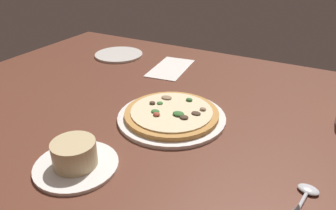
# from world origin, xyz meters

# --- Properties ---
(dining_table) EXTENTS (1.50, 1.10, 0.04)m
(dining_table) POSITION_xyz_m (0.00, 0.00, 0.02)
(dining_table) COLOR brown
(dining_table) RESTS_ON ground
(pizza_main) EXTENTS (0.29, 0.29, 0.03)m
(pizza_main) POSITION_xyz_m (-0.04, 0.03, 0.05)
(pizza_main) COLOR white
(pizza_main) RESTS_ON dining_table
(ramekin_on_saucer) EXTENTS (0.18, 0.18, 0.06)m
(ramekin_on_saucer) POSITION_xyz_m (0.04, 0.30, 0.06)
(ramekin_on_saucer) COLOR white
(ramekin_on_saucer) RESTS_ON dining_table
(side_plate) EXTENTS (0.19, 0.19, 0.01)m
(side_plate) POSITION_xyz_m (0.39, -0.32, 0.04)
(side_plate) COLOR silver
(side_plate) RESTS_ON dining_table
(paper_menu) EXTENTS (0.14, 0.23, 0.00)m
(paper_menu) POSITION_xyz_m (0.14, -0.29, 0.04)
(paper_menu) COLOR white
(paper_menu) RESTS_ON dining_table
(spoon) EXTENTS (0.04, 0.10, 0.01)m
(spoon) POSITION_xyz_m (-0.39, 0.16, 0.04)
(spoon) COLOR silver
(spoon) RESTS_ON dining_table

